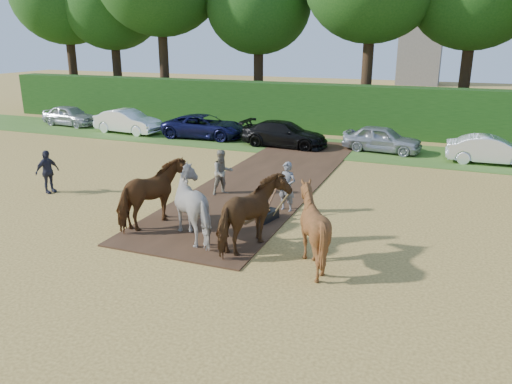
% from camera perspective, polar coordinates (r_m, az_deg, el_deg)
% --- Properties ---
extents(ground, '(120.00, 120.00, 0.00)m').
position_cam_1_polar(ground, '(16.03, -12.21, -4.48)').
color(ground, gold).
rests_on(ground, ground).
extents(earth_strip, '(4.50, 17.00, 0.05)m').
position_cam_1_polar(earth_strip, '(21.32, 1.53, 1.51)').
color(earth_strip, '#472D1C').
rests_on(earth_strip, ground).
extents(grass_verge, '(50.00, 5.00, 0.03)m').
position_cam_1_polar(grass_verge, '(28.23, 3.53, 5.43)').
color(grass_verge, '#38601E').
rests_on(grass_verge, ground).
extents(hedgerow, '(46.00, 1.60, 3.00)m').
position_cam_1_polar(hedgerow, '(32.23, 6.09, 9.55)').
color(hedgerow, '#14380F').
rests_on(hedgerow, ground).
extents(spectator_near, '(1.07, 1.08, 1.76)m').
position_cam_1_polar(spectator_near, '(19.08, -3.84, 2.22)').
color(spectator_near, tan).
rests_on(spectator_near, ground).
extents(spectator_far, '(0.63, 1.06, 1.69)m').
position_cam_1_polar(spectator_far, '(20.93, -22.74, 2.15)').
color(spectator_far, '#292936').
rests_on(spectator_far, ground).
extents(plough_team, '(7.32, 5.15, 2.13)m').
position_cam_1_polar(plough_team, '(14.53, -3.22, -1.97)').
color(plough_team, '#5B2F16').
rests_on(plough_team, ground).
extents(parked_cars, '(30.23, 3.18, 1.47)m').
position_cam_1_polar(parked_cars, '(29.12, -2.38, 7.19)').
color(parked_cars, '#B5B8BC').
rests_on(parked_cars, ground).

